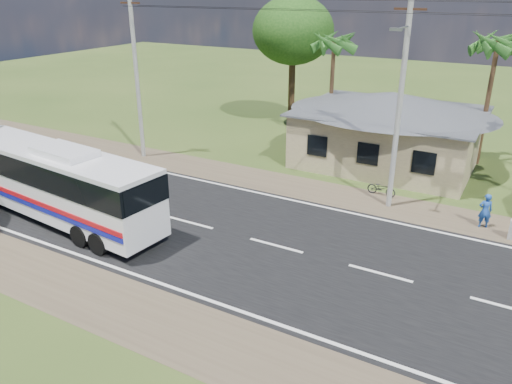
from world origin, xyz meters
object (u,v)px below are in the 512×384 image
Objects in this scene: person at (485,211)px; small_car at (70,165)px; motorcycle at (382,188)px; coach_bus at (55,178)px.

small_car is (-21.74, -4.52, -0.17)m from person.
small_car is at bearing 114.79° from motorcycle.
person is at bearing -99.99° from motorcycle.
person is (5.13, -1.39, 0.42)m from motorcycle.
coach_bus is 6.33m from small_car.
person is 22.21m from small_car.
coach_bus is 3.19× the size of small_car.
person reaches higher than motorcycle.
person reaches higher than small_car.
person is (17.43, 8.91, -1.29)m from coach_bus.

